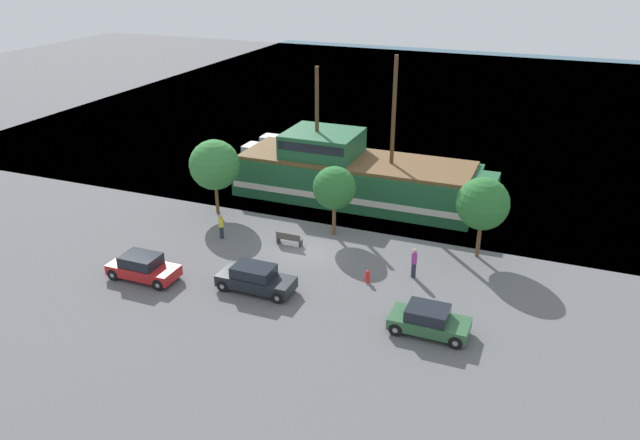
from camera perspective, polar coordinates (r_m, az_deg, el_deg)
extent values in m
plane|color=#5B5B5E|center=(39.18, -1.01, -2.72)|extent=(160.00, 160.00, 0.00)
plane|color=#33566B|center=(79.41, 11.63, 10.69)|extent=(80.00, 80.00, 0.00)
cube|color=#1E5633|center=(46.63, 3.29, 3.66)|extent=(17.81, 5.93, 2.88)
cube|color=silver|center=(46.78, 3.27, 3.16)|extent=(17.45, 6.01, 0.45)
cube|color=#1E5633|center=(44.59, 14.94, 2.48)|extent=(1.40, 3.26, 2.02)
cube|color=brown|center=(46.11, 3.33, 5.48)|extent=(17.10, 5.46, 0.25)
cube|color=#1E5633|center=(46.68, 0.23, 7.04)|extent=(5.34, 4.75, 1.75)
cube|color=black|center=(46.60, 0.23, 7.35)|extent=(5.08, 4.81, 0.63)
cylinder|color=#4C331E|center=(44.27, 6.78, 9.89)|extent=(0.28, 0.28, 7.64)
cylinder|color=#4C331E|center=(46.21, -0.28, 9.92)|extent=(0.28, 0.28, 6.49)
cube|color=silver|center=(55.89, -3.18, 6.08)|extent=(7.90, 1.97, 0.93)
cube|color=silver|center=(55.84, -3.76, 7.10)|extent=(3.16, 1.53, 1.02)
cube|color=black|center=(55.45, -2.87, 7.00)|extent=(0.12, 1.38, 0.81)
cube|color=black|center=(34.64, -5.86, -5.60)|extent=(4.30, 1.70, 0.64)
cube|color=black|center=(34.39, -6.09, -4.66)|extent=(2.24, 1.53, 0.60)
cylinder|color=black|center=(33.51, -3.88, -7.09)|extent=(0.68, 0.22, 0.68)
cylinder|color=gray|center=(33.51, -3.88, -7.09)|extent=(0.26, 0.25, 0.26)
cylinder|color=black|center=(34.69, -2.80, -5.89)|extent=(0.68, 0.22, 0.68)
cylinder|color=gray|center=(34.69, -2.80, -5.89)|extent=(0.26, 0.25, 0.26)
cylinder|color=black|center=(34.92, -8.87, -5.96)|extent=(0.68, 0.22, 0.68)
cylinder|color=gray|center=(34.92, -8.87, -5.96)|extent=(0.26, 0.25, 0.26)
cylinder|color=black|center=(36.05, -7.65, -4.86)|extent=(0.68, 0.22, 0.68)
cylinder|color=gray|center=(36.05, -7.65, -4.86)|extent=(0.26, 0.25, 0.26)
cube|color=#2D5B38|center=(31.43, 9.95, -9.30)|extent=(3.89, 1.80, 0.58)
cube|color=black|center=(31.13, 9.82, -8.36)|extent=(2.02, 1.62, 0.58)
cylinder|color=black|center=(30.69, 12.29, -10.88)|extent=(0.69, 0.22, 0.69)
cylinder|color=gray|center=(30.69, 12.29, -10.88)|extent=(0.26, 0.25, 0.26)
cylinder|color=black|center=(32.03, 12.83, -9.31)|extent=(0.69, 0.22, 0.69)
cylinder|color=gray|center=(32.03, 12.83, -9.31)|extent=(0.26, 0.25, 0.26)
cylinder|color=black|center=(31.13, 6.93, -9.89)|extent=(0.69, 0.22, 0.69)
cylinder|color=gray|center=(31.13, 6.93, -9.89)|extent=(0.26, 0.25, 0.26)
cylinder|color=black|center=(32.45, 7.71, -8.40)|extent=(0.69, 0.22, 0.69)
cylinder|color=gray|center=(32.45, 7.71, -8.40)|extent=(0.26, 0.25, 0.26)
cube|color=#B21E1E|center=(37.02, -15.82, -4.42)|extent=(4.05, 1.75, 0.61)
cube|color=black|center=(36.81, -16.07, -3.54)|extent=(2.11, 1.58, 0.62)
cylinder|color=black|center=(35.73, -14.55, -5.75)|extent=(0.70, 0.22, 0.70)
cylinder|color=gray|center=(35.73, -14.55, -5.75)|extent=(0.27, 0.25, 0.27)
cylinder|color=black|center=(36.82, -13.14, -4.65)|extent=(0.70, 0.22, 0.70)
cylinder|color=gray|center=(36.82, -13.14, -4.65)|extent=(0.27, 0.25, 0.27)
cylinder|color=black|center=(37.49, -18.37, -4.76)|extent=(0.70, 0.22, 0.70)
cylinder|color=gray|center=(37.49, -18.37, -4.76)|extent=(0.27, 0.25, 0.27)
cylinder|color=black|center=(38.54, -16.92, -3.75)|extent=(0.70, 0.22, 0.70)
cylinder|color=gray|center=(38.54, -16.92, -3.75)|extent=(0.27, 0.25, 0.27)
cylinder|color=red|center=(35.51, 4.38, -5.29)|extent=(0.22, 0.22, 0.56)
sphere|color=red|center=(35.34, 4.39, -4.79)|extent=(0.25, 0.25, 0.25)
cylinder|color=red|center=(35.54, 4.13, -5.21)|extent=(0.10, 0.09, 0.09)
cylinder|color=red|center=(35.45, 4.62, -5.30)|extent=(0.10, 0.09, 0.09)
cube|color=#4C4742|center=(39.70, -2.81, -1.69)|extent=(1.68, 0.45, 0.05)
cube|color=#4C4742|center=(39.44, -2.93, -1.51)|extent=(1.68, 0.06, 0.40)
cube|color=#2D2D2D|center=(40.10, -3.82, -1.80)|extent=(0.12, 0.36, 0.40)
cube|color=#2D2D2D|center=(39.51, -1.77, -2.17)|extent=(0.12, 0.36, 0.40)
cylinder|color=#232838|center=(36.27, 8.55, -4.55)|extent=(0.27, 0.27, 0.88)
cylinder|color=#99338C|center=(35.91, 8.62, -3.45)|extent=(0.32, 0.32, 0.68)
sphere|color=tan|center=(35.70, 8.67, -2.79)|extent=(0.24, 0.24, 0.24)
cylinder|color=#232838|center=(41.01, -8.98, -1.12)|extent=(0.27, 0.27, 0.82)
cylinder|color=gold|center=(40.71, -9.04, -0.20)|extent=(0.32, 0.32, 0.63)
sphere|color=tan|center=(40.54, -9.08, 0.35)|extent=(0.22, 0.22, 0.22)
cylinder|color=brown|center=(44.77, -9.40, 1.93)|extent=(0.24, 0.24, 2.08)
sphere|color=#337A38|center=(43.89, -9.62, 5.00)|extent=(3.51, 3.51, 3.51)
cylinder|color=brown|center=(40.81, 1.29, 0.04)|extent=(0.24, 0.24, 2.09)
sphere|color=#286B2D|center=(39.96, 1.32, 2.97)|extent=(2.79, 2.79, 2.79)
cylinder|color=brown|center=(39.10, 14.30, -1.82)|extent=(0.24, 0.24, 2.16)
sphere|color=#286B2D|center=(38.14, 14.67, 1.46)|extent=(3.16, 3.16, 3.16)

